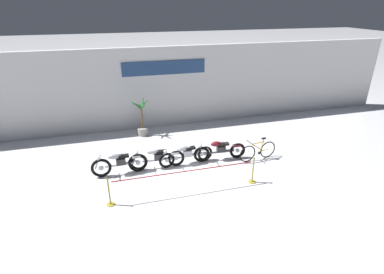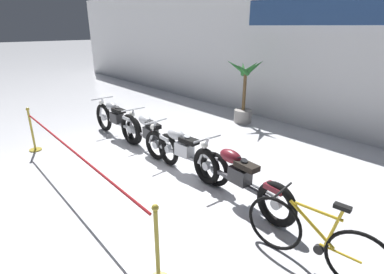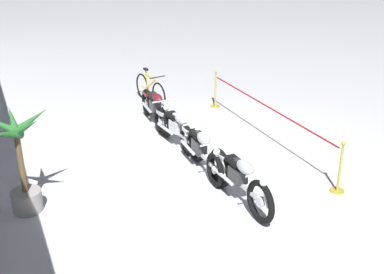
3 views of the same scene
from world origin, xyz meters
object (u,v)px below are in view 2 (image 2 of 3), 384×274
at_px(potted_palm_left_of_row, 244,96).
at_px(stanchion_mid_left, 158,258).
at_px(bicycle, 314,239).
at_px(motorcycle_maroon_3, 237,177).
at_px(motorcycle_silver_0, 116,119).
at_px(motorcycle_silver_2, 182,150).
at_px(stanchion_far_left, 50,142).
at_px(motorcycle_silver_1, 149,134).

xyz_separation_m(potted_palm_left_of_row, stanchion_mid_left, (3.44, -5.50, -0.47)).
height_order(bicycle, potted_palm_left_of_row, potted_palm_left_of_row).
height_order(motorcycle_maroon_3, bicycle, bicycle).
bearing_deg(motorcycle_silver_0, motorcycle_silver_2, 1.54).
bearing_deg(potted_palm_left_of_row, motorcycle_silver_0, -110.26).
height_order(motorcycle_silver_0, stanchion_far_left, stanchion_far_left).
distance_m(motorcycle_maroon_3, potted_palm_left_of_row, 4.55).
distance_m(motorcycle_silver_0, stanchion_far_left, 2.20).
bearing_deg(bicycle, stanchion_far_left, -161.62).
relative_size(motorcycle_silver_2, potted_palm_left_of_row, 1.22).
bearing_deg(stanchion_mid_left, stanchion_far_left, 180.00).
xyz_separation_m(motorcycle_silver_2, stanchion_mid_left, (2.05, -2.00, -0.10)).
height_order(motorcycle_silver_2, motorcycle_maroon_3, motorcycle_maroon_3).
bearing_deg(stanchion_mid_left, bicycle, 57.29).
relative_size(motorcycle_silver_2, stanchion_far_left, 0.45).
relative_size(motorcycle_maroon_3, stanchion_far_left, 0.44).
relative_size(motorcycle_silver_1, stanchion_far_left, 0.43).
bearing_deg(motorcycle_silver_2, bicycle, -8.16).
relative_size(motorcycle_silver_1, potted_palm_left_of_row, 1.15).
distance_m(motorcycle_silver_1, stanchion_far_left, 2.07).
relative_size(motorcycle_silver_2, motorcycle_maroon_3, 1.02).
distance_m(motorcycle_silver_1, motorcycle_maroon_3, 2.68).
xyz_separation_m(motorcycle_silver_1, bicycle, (4.26, -0.44, -0.06)).
xyz_separation_m(motorcycle_silver_1, motorcycle_silver_2, (1.21, -0.00, -0.00)).
xyz_separation_m(motorcycle_silver_2, bicycle, (3.06, -0.44, -0.06)).
bearing_deg(stanchion_far_left, bicycle, 18.38).
height_order(bicycle, stanchion_far_left, stanchion_far_left).
bearing_deg(stanchion_far_left, motorcycle_silver_2, 50.47).
bearing_deg(potted_palm_left_of_row, stanchion_far_left, -92.80).
height_order(motorcycle_silver_0, motorcycle_maroon_3, motorcycle_silver_0).
bearing_deg(motorcycle_maroon_3, motorcycle_silver_1, 179.57).
relative_size(motorcycle_silver_2, bicycle, 1.33).
bearing_deg(bicycle, stanchion_mid_left, -122.71).
xyz_separation_m(stanchion_far_left, stanchion_mid_left, (3.71, 0.00, -0.30)).
distance_m(potted_palm_left_of_row, stanchion_far_left, 5.51).
distance_m(motorcycle_silver_1, bicycle, 4.29).
bearing_deg(stanchion_far_left, motorcycle_maroon_3, 32.44).
bearing_deg(stanchion_far_left, motorcycle_silver_0, 118.49).
bearing_deg(stanchion_mid_left, potted_palm_left_of_row, 121.99).
bearing_deg(potted_palm_left_of_row, motorcycle_maroon_3, -50.90).
xyz_separation_m(motorcycle_silver_1, stanchion_mid_left, (3.26, -2.01, -0.10)).
distance_m(motorcycle_silver_2, potted_palm_left_of_row, 3.78).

